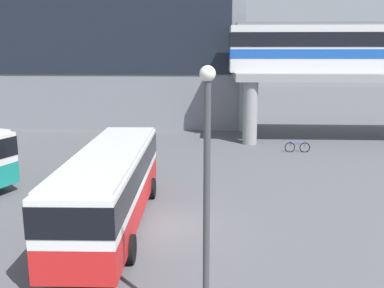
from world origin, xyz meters
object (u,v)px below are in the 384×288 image
at_px(bicycle_blue, 297,147).
at_px(station_building, 123,29).
at_px(bus_main, 111,180).
at_px(train, 379,47).

bearing_deg(bicycle_blue, station_building, 134.61).
height_order(bus_main, bicycle_blue, bus_main).
xyz_separation_m(train, bicycle_blue, (-7.10, -5.38, -7.00)).
relative_size(train, bus_main, 2.13).
distance_m(station_building, bicycle_blue, 23.75).
distance_m(station_building, bus_main, 30.70).
bearing_deg(bicycle_blue, train, 37.16).
bearing_deg(bicycle_blue, bus_main, -126.57).
bearing_deg(bus_main, station_building, 100.24).
height_order(station_building, bus_main, station_building).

